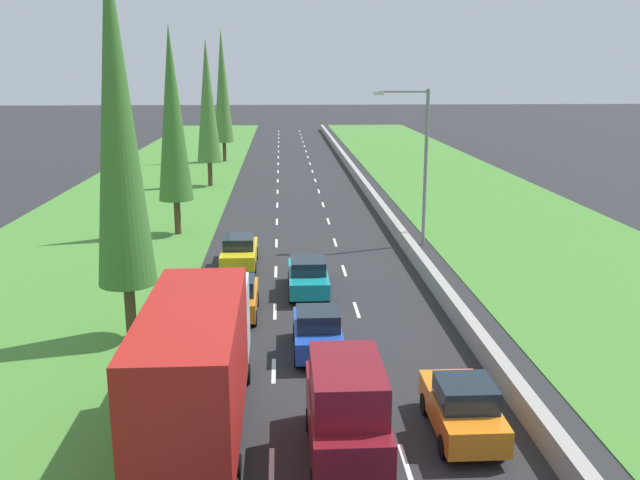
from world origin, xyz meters
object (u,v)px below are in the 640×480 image
maroon_van_centre_lane (346,411)px  poplar_tree_fifth (222,87)px  blue_hatchback_centre_lane (318,331)px  yellow_sedan_left_lane (239,251)px  red_box_truck_left_lane (198,366)px  poplar_tree_second (117,117)px  street_light_mast (420,156)px  teal_sedan_centre_lane (308,276)px  poplar_tree_fourth (207,101)px  poplar_tree_third (172,115)px  orange_hatchback_right_lane (462,408)px  orange_hatchback_left_lane (237,297)px

maroon_van_centre_lane → poplar_tree_fifth: 62.91m
blue_hatchback_centre_lane → yellow_sedan_left_lane: bearing=106.6°
red_box_truck_left_lane → yellow_sedan_left_lane: size_ratio=2.09×
poplar_tree_second → street_light_mast: bearing=45.4°
teal_sedan_centre_lane → street_light_mast: street_light_mast is taller
teal_sedan_centre_lane → poplar_tree_fourth: poplar_tree_fourth is taller
poplar_tree_second → poplar_tree_fifth: bearing=90.6°
poplar_tree_fourth → blue_hatchback_centre_lane: bearing=-78.7°
teal_sedan_centre_lane → street_light_mast: size_ratio=0.50×
blue_hatchback_centre_lane → teal_sedan_centre_lane: (-0.07, 7.05, -0.02)m
maroon_van_centre_lane → teal_sedan_centre_lane: size_ratio=1.09×
poplar_tree_third → orange_hatchback_right_lane: bearing=-65.6°
yellow_sedan_left_lane → poplar_tree_third: poplar_tree_third is taller
poplar_tree_second → street_light_mast: (13.75, 13.93, -3.16)m
orange_hatchback_left_lane → street_light_mast: (9.87, 11.71, 4.40)m
red_box_truck_left_lane → teal_sedan_centre_lane: 13.44m
orange_hatchback_right_lane → poplar_tree_second: poplar_tree_second is taller
blue_hatchback_centre_lane → orange_hatchback_right_lane: (3.74, -6.04, 0.00)m
blue_hatchback_centre_lane → orange_hatchback_right_lane: 7.11m
poplar_tree_third → street_light_mast: size_ratio=1.41×
maroon_van_centre_lane → teal_sedan_centre_lane: 14.22m
maroon_van_centre_lane → poplar_tree_third: 28.23m
poplar_tree_fifth → red_box_truck_left_lane: bearing=-86.2°
maroon_van_centre_lane → blue_hatchback_centre_lane: bearing=92.9°
teal_sedan_centre_lane → poplar_tree_second: size_ratio=0.31×
maroon_van_centre_lane → poplar_tree_fifth: size_ratio=0.34×
teal_sedan_centre_lane → poplar_tree_third: (-7.68, 12.17, 6.60)m
red_box_truck_left_lane → poplar_tree_fourth: (-3.96, 43.65, 5.22)m
orange_hatchback_left_lane → poplar_tree_second: bearing=-150.2°
blue_hatchback_centre_lane → poplar_tree_third: (-7.74, 19.22, 6.57)m
maroon_van_centre_lane → orange_hatchback_right_lane: 3.60m
blue_hatchback_centre_lane → street_light_mast: size_ratio=0.43×
street_light_mast → orange_hatchback_left_lane: bearing=-130.1°
red_box_truck_left_lane → street_light_mast: (10.28, 21.63, 3.05)m
orange_hatchback_left_lane → poplar_tree_fourth: (-4.37, 33.72, 6.57)m
poplar_tree_third → street_light_mast: poplar_tree_third is taller
blue_hatchback_centre_lane → poplar_tree_second: (-7.04, 1.84, 7.56)m
poplar_tree_fourth → teal_sedan_centre_lane: bearing=-76.3°
yellow_sedan_left_lane → poplar_tree_fourth: poplar_tree_fourth is taller
red_box_truck_left_lane → orange_hatchback_right_lane: red_box_truck_left_lane is taller
orange_hatchback_left_lane → blue_hatchback_centre_lane: bearing=-52.1°
blue_hatchback_centre_lane → poplar_tree_fourth: 39.09m
orange_hatchback_right_lane → poplar_tree_third: (-11.48, 25.26, 6.57)m
poplar_tree_fifth → teal_sedan_centre_lane: bearing=-81.1°
street_light_mast → yellow_sedan_left_lane: bearing=-158.1°
teal_sedan_centre_lane → blue_hatchback_centre_lane: bearing=-89.5°
blue_hatchback_centre_lane → poplar_tree_second: bearing=165.3°
poplar_tree_second → street_light_mast: poplar_tree_second is taller
red_box_truck_left_lane → poplar_tree_fourth: bearing=95.2°
maroon_van_centre_lane → teal_sedan_centre_lane: maroon_van_centre_lane is taller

